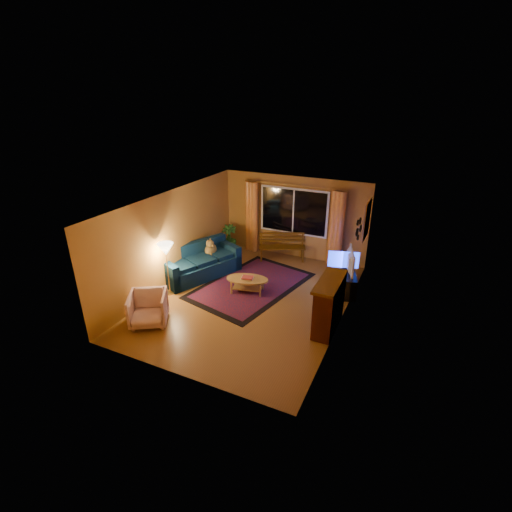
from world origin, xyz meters
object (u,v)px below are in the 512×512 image
at_px(floor_lamp, 168,269).
at_px(tv_console, 345,280).
at_px(armchair, 148,307).
at_px(bench, 282,254).
at_px(sofa, 200,261).
at_px(coffee_table, 247,285).

xyz_separation_m(floor_lamp, tv_console, (4.00, 2.12, -0.41)).
bearing_deg(tv_console, armchair, -153.95).
relative_size(bench, floor_lamp, 1.03).
height_order(sofa, tv_console, sofa).
bearing_deg(coffee_table, sofa, 169.90).
height_order(armchair, floor_lamp, floor_lamp).
relative_size(sofa, coffee_table, 2.04).
xyz_separation_m(armchair, tv_console, (3.59, 3.40, -0.13)).
xyz_separation_m(bench, floor_lamp, (-1.83, -3.15, 0.47)).
bearing_deg(sofa, armchair, -60.29).
relative_size(bench, sofa, 0.64).
height_order(bench, floor_lamp, floor_lamp).
distance_m(floor_lamp, tv_console, 4.55).
xyz_separation_m(armchair, coffee_table, (1.35, 2.18, -0.21)).
height_order(sofa, armchair, sofa).
relative_size(bench, armchair, 1.73).
relative_size(armchair, floor_lamp, 0.59).
xyz_separation_m(sofa, armchair, (0.25, -2.46, -0.04)).
distance_m(armchair, tv_console, 4.94).
distance_m(coffee_table, tv_console, 2.55).
xyz_separation_m(bench, armchair, (-1.42, -4.42, 0.19)).
relative_size(bench, tv_console, 1.07).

